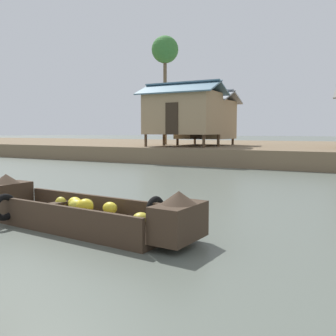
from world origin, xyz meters
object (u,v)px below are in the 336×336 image
object	(u,v)px
banana_boat	(79,212)
stilt_house_mid_left	(206,119)
stilt_house_left	(182,112)
palm_tree_far	(165,52)

from	to	relation	value
banana_boat	stilt_house_mid_left	world-z (taller)	stilt_house_mid_left
stilt_house_left	stilt_house_mid_left	world-z (taller)	stilt_house_left
banana_boat	stilt_house_left	size ratio (longest dim) A/B	1.02
stilt_house_mid_left	palm_tree_far	world-z (taller)	palm_tree_far
banana_boat	stilt_house_mid_left	xyz separation A→B (m)	(-5.15, 18.16, 2.34)
stilt_house_left	palm_tree_far	size ratio (longest dim) A/B	0.66
stilt_house_left	stilt_house_mid_left	bearing A→B (deg)	86.61
stilt_house_mid_left	banana_boat	bearing A→B (deg)	-74.17
stilt_house_mid_left	palm_tree_far	xyz separation A→B (m)	(-2.89, -0.40, 4.55)
palm_tree_far	stilt_house_mid_left	bearing A→B (deg)	7.82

